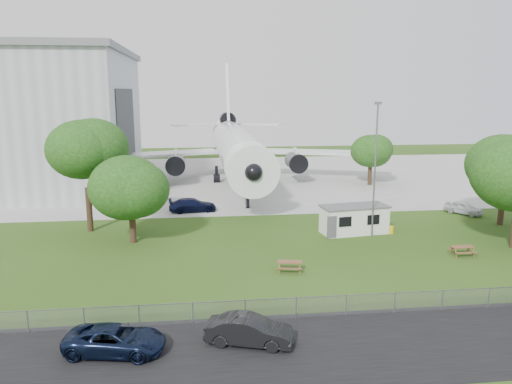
{
  "coord_description": "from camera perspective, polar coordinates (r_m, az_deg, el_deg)",
  "views": [
    {
      "loc": [
        -7.54,
        -36.19,
        13.14
      ],
      "look_at": [
        -2.28,
        8.0,
        4.0
      ],
      "focal_mm": 35.0,
      "sensor_mm": 36.0,
      "label": 1
    }
  ],
  "objects": [
    {
      "name": "site_cabin",
      "position": [
        47.4,
        11.16,
        -3.07
      ],
      "size": [
        6.91,
        3.58,
        2.62
      ],
      "color": "silver",
      "rests_on": "ground"
    },
    {
      "name": "tree_west_big",
      "position": [
        48.62,
        -18.9,
        3.93
      ],
      "size": [
        7.7,
        7.7,
        11.04
      ],
      "color": "#382619",
      "rests_on": "ground"
    },
    {
      "name": "picnic_east",
      "position": [
        43.94,
        22.46,
        -6.7
      ],
      "size": [
        1.82,
        1.53,
        0.76
      ],
      "primitive_type": null,
      "rotation": [
        0.0,
        0.0,
        0.02
      ],
      "color": "brown",
      "rests_on": "ground"
    },
    {
      "name": "asphalt_strip",
      "position": [
        27.69,
        10.32,
        -16.9
      ],
      "size": [
        120.0,
        8.0,
        0.02
      ],
      "primitive_type": "cube",
      "color": "black",
      "rests_on": "ground"
    },
    {
      "name": "tree_far_apron",
      "position": [
        71.28,
        12.99,
        4.54
      ],
      "size": [
        5.56,
        5.56,
        7.53
      ],
      "color": "#382619",
      "rests_on": "ground"
    },
    {
      "name": "car_centre_sedan",
      "position": [
        27.1,
        -0.77,
        -15.58
      ],
      "size": [
        4.86,
        2.89,
        1.51
      ],
      "primitive_type": "imported",
      "rotation": [
        0.0,
        0.0,
        1.27
      ],
      "color": "black",
      "rests_on": "ground"
    },
    {
      "name": "ground",
      "position": [
        39.23,
        4.74,
        -8.0
      ],
      "size": [
        160.0,
        160.0,
        0.0
      ],
      "primitive_type": "plane",
      "color": "#3B5D1D"
    },
    {
      "name": "car_west_estate",
      "position": [
        27.28,
        -15.78,
        -15.98
      ],
      "size": [
        5.4,
        3.2,
        1.41
      ],
      "primitive_type": "imported",
      "rotation": [
        0.0,
        0.0,
        1.39
      ],
      "color": "black",
      "rests_on": "ground"
    },
    {
      "name": "tree_east_back",
      "position": [
        54.19,
        26.61,
        2.31
      ],
      "size": [
        7.28,
        7.28,
        9.19
      ],
      "color": "#382619",
      "rests_on": "ground"
    },
    {
      "name": "car_ne_hatch",
      "position": [
        58.09,
        22.62,
        -1.69
      ],
      "size": [
        3.62,
        4.14,
        1.35
      ],
      "primitive_type": "imported",
      "rotation": [
        0.0,
        0.0,
        0.63
      ],
      "color": "silver",
      "rests_on": "ground"
    },
    {
      "name": "picnic_west",
      "position": [
        37.36,
        3.85,
        -9.01
      ],
      "size": [
        2.04,
        1.8,
        0.76
      ],
      "primitive_type": null,
      "rotation": [
        0.0,
        0.0,
        -0.18
      ],
      "color": "brown",
      "rests_on": "ground"
    },
    {
      "name": "tree_west_small",
      "position": [
        44.11,
        -14.14,
        0.78
      ],
      "size": [
        7.03,
        7.03,
        8.65
      ],
      "color": "#382619",
      "rests_on": "ground"
    },
    {
      "name": "car_apron_van",
      "position": [
        55.06,
        -7.27,
        -1.5
      ],
      "size": [
        5.31,
        2.57,
        1.49
      ],
      "primitive_type": "imported",
      "rotation": [
        0.0,
        0.0,
        1.67
      ],
      "color": "black",
      "rests_on": "ground"
    },
    {
      "name": "lamp_mast",
      "position": [
        45.77,
        13.42,
        2.31
      ],
      "size": [
        0.16,
        0.16,
        12.0
      ],
      "primitive_type": "cylinder",
      "color": "slate",
      "rests_on": "ground"
    },
    {
      "name": "concrete_apron",
      "position": [
        75.71,
        -0.97,
        1.62
      ],
      "size": [
        120.0,
        46.0,
        0.03
      ],
      "primitive_type": "cube",
      "color": "#B7B7B2",
      "rests_on": "ground"
    },
    {
      "name": "fence",
      "position": [
        30.68,
        8.36,
        -13.88
      ],
      "size": [
        58.0,
        0.04,
        1.3
      ],
      "primitive_type": "cube",
      "color": "gray",
      "rests_on": "ground"
    },
    {
      "name": "airliner",
      "position": [
        72.68,
        -2.39,
        5.38
      ],
      "size": [
        46.36,
        47.73,
        17.69
      ],
      "color": "white",
      "rests_on": "ground"
    }
  ]
}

